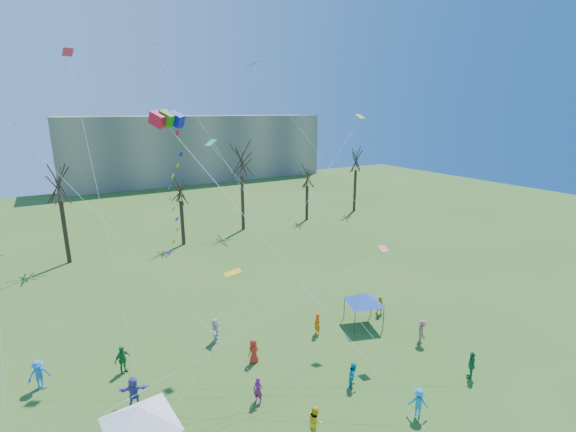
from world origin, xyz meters
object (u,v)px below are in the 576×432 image
distant_building (197,148)px  canopy_tent_blue (364,298)px  canopy_tent_white (140,415)px  big_box_kite (179,195)px

distant_building → canopy_tent_blue: (-11.42, -72.90, -5.24)m
distant_building → canopy_tent_white: distant_building is taller
distant_building → big_box_kite: big_box_kite is taller
distant_building → canopy_tent_white: bearing=-110.5°
big_box_kite → canopy_tent_white: 11.03m
distant_building → big_box_kite: bearing=-109.0°
distant_building → big_box_kite: (-24.98, -72.39, 4.23)m
canopy_tent_white → canopy_tent_blue: (17.49, 4.54, -0.50)m
canopy_tent_white → canopy_tent_blue: 18.07m
distant_building → canopy_tent_blue: bearing=-98.9°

